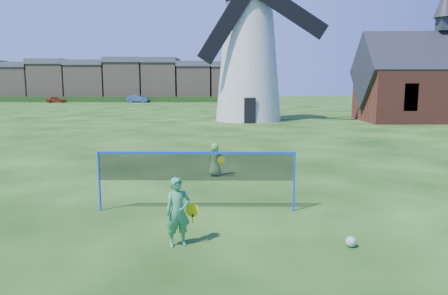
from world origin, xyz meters
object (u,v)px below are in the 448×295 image
player_girl (178,212)px  car_right (138,99)px  badminton_net (196,167)px  car_left (56,100)px  chapel (440,83)px  play_ball (351,242)px  windmill (249,51)px  player_boy (215,160)px

player_girl → car_right: 69.54m
badminton_net → player_girl: bearing=-94.7°
car_left → chapel: bearing=-150.1°
player_girl → car_right: player_girl is taller
badminton_net → play_ball: bearing=-36.0°
windmill → car_left: size_ratio=5.16×
play_ball → player_girl: bearing=179.3°
badminton_net → player_girl: 2.40m
play_ball → player_boy: bearing=114.3°
badminton_net → car_left: size_ratio=1.46×
car_left → player_girl: bearing=-179.4°
windmill → car_left: bearing=132.1°
windmill → player_boy: windmill is taller
chapel → player_girl: chapel is taller
play_ball → chapel: bearing=60.9°
windmill → chapel: windmill is taller
chapel → car_right: bearing=132.2°
chapel → play_ball: 33.42m
car_left → player_boy: bearing=-176.7°
player_boy → play_ball: (2.94, -6.52, -0.48)m
windmill → badminton_net: windmill is taller
chapel → player_boy: chapel is taller
player_girl → car_right: (-15.50, 67.79, -0.05)m
player_boy → car_right: (-16.04, 61.31, 0.06)m
car_right → badminton_net: bearing=-156.5°
chapel → play_ball: bearing=-119.1°
player_boy → car_left: bearing=-70.7°
player_boy → car_right: car_right is taller
windmill → badminton_net: (-2.61, -27.18, -5.03)m
windmill → player_boy: size_ratio=14.96×
windmill → player_girl: windmill is taller
play_ball → car_right: (-18.98, 67.83, 0.54)m
windmill → car_right: (-18.31, 38.26, -5.52)m
badminton_net → player_girl: size_ratio=3.59×
badminton_net → car_right: (-15.69, 65.44, -0.49)m
badminton_net → car_right: bearing=103.5°
player_girl → play_ball: (3.48, -0.04, -0.59)m
windmill → player_boy: (-2.27, -23.05, -5.57)m
car_right → play_ball: bearing=-154.4°
player_girl → play_ball: size_ratio=6.39×
player_boy → badminton_net: bearing=77.5°
badminton_net → play_ball: size_ratio=22.95×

